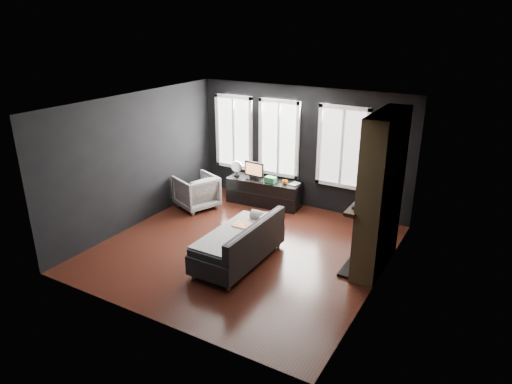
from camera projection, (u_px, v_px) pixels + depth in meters
The scene contains 18 objects.
floor at pixel (243, 248), 8.56m from camera, with size 5.00×5.00×0.00m, color black.
ceiling at pixel (242, 104), 7.60m from camera, with size 5.00×5.00×0.00m, color white.
wall_back at pixel (302, 148), 10.10m from camera, with size 5.00×0.02×2.70m, color black.
wall_left at pixel (138, 160), 9.24m from camera, with size 0.02×5.00×2.70m, color black.
wall_right at pixel (383, 208), 6.91m from camera, with size 0.02×5.00×2.70m, color black.
windows at pixel (284, 100), 9.91m from camera, with size 4.00×0.16×1.76m, color white, non-canonical shape.
fireplace at pixel (381, 193), 7.49m from camera, with size 0.70×1.62×2.70m, color #93724C, non-canonical shape.
sofa at pixel (238, 241), 7.96m from camera, with size 0.95×1.90×0.82m, color black, non-canonical shape.
stripe_pillow at pixel (264, 222), 8.24m from camera, with size 0.07×0.30×0.30m, color gray.
armchair at pixel (196, 190), 10.26m from camera, with size 0.81×0.76×0.84m, color white.
media_console at pixel (264, 192), 10.49m from camera, with size 1.72×0.54×0.59m, color black, non-canonical shape.
monitor at pixel (254, 169), 10.40m from camera, with size 0.50×0.11×0.45m, color black, non-canonical shape.
desk_fan at pixel (237, 168), 10.59m from camera, with size 0.26×0.26×0.37m, color #A3A3A3, non-canonical shape.
mug at pixel (285, 182), 10.10m from camera, with size 0.12×0.09×0.12m, color orange.
book at pixel (292, 178), 10.13m from camera, with size 0.18×0.02×0.24m, color #B4A38C.
storage_box at pixel (271, 180), 10.20m from camera, with size 0.24×0.16×0.13m, color #256A37.
mantel_vase at pixel (374, 184), 7.98m from camera, with size 0.18×0.19×0.18m, color gold.
mantel_clock at pixel (355, 207), 7.20m from camera, with size 0.12×0.12×0.04m, color black.
Camera 1 is at (4.01, -6.48, 4.05)m, focal length 32.00 mm.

